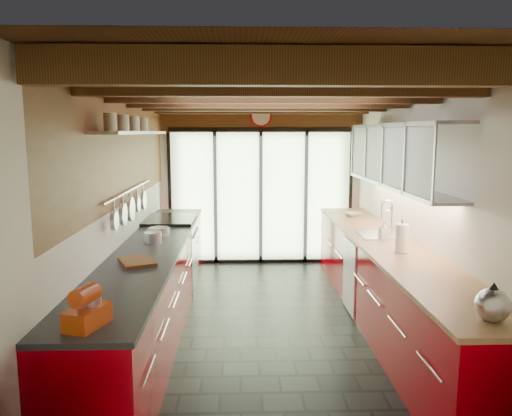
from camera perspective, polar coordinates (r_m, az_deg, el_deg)
name	(u,v)px	position (r m, az deg, el deg)	size (l,w,h in m)	color
ground	(271,326)	(5.63, 1.69, -13.31)	(5.50, 5.50, 0.00)	black
room_shell	(271,176)	(5.24, 1.77, 3.72)	(5.50, 5.50, 5.50)	silver
ceiling_beams	(270,99)	(5.60, 1.56, 12.32)	(3.14, 5.06, 4.90)	#593316
glass_door	(261,161)	(7.92, 0.55, 5.45)	(2.95, 0.10, 2.90)	#C6EAAD
left_counter	(153,287)	(5.54, -11.73, -8.78)	(0.68, 5.00, 0.92)	#9D000A
range_stove	(171,253)	(6.92, -9.68, -5.12)	(0.66, 0.90, 0.97)	silver
right_counter	(387,284)	(5.69, 14.77, -8.42)	(0.68, 5.00, 0.92)	#9D000A
sink_assembly	(380,232)	(5.94, 13.99, -2.70)	(0.45, 0.52, 0.43)	silver
upper_cabinets_right	(398,155)	(5.78, 15.95, 5.81)	(0.34, 3.00, 3.00)	silver
left_wall_fixtures	(133,157)	(5.51, -13.83, 5.72)	(0.28, 2.60, 0.96)	silver
stand_mixer	(87,310)	(3.29, -18.71, -10.97)	(0.25, 0.33, 0.27)	#C94010
pot_large	(153,238)	(5.49, -11.69, -3.34)	(0.19, 0.19, 0.12)	silver
pot_small	(159,232)	(5.88, -11.02, -2.66)	(0.24, 0.24, 0.09)	silver
cutting_board	(137,262)	(4.69, -13.44, -6.01)	(0.28, 0.39, 0.03)	brown
kettle	(493,303)	(3.55, 25.44, -9.78)	(0.22, 0.27, 0.26)	silver
paper_towel	(402,239)	(5.15, 16.32, -3.38)	(0.15, 0.15, 0.34)	white
soap_bottle	(384,230)	(5.73, 14.41, -2.49)	(0.09, 0.09, 0.21)	silver
bowl	(352,214)	(7.23, 10.97, -0.70)	(0.23, 0.23, 0.06)	silver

